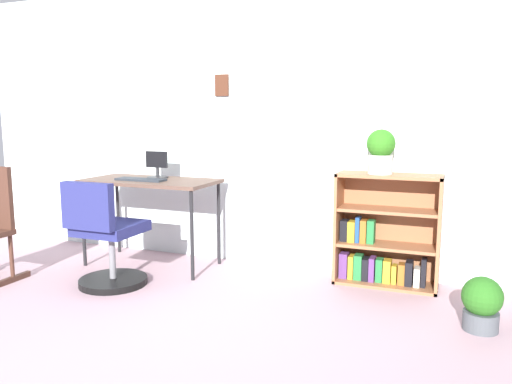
{
  "coord_description": "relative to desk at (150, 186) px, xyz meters",
  "views": [
    {
      "loc": [
        1.95,
        -1.96,
        1.3
      ],
      "look_at": [
        0.59,
        1.45,
        0.74
      ],
      "focal_mm": 35.54,
      "sensor_mm": 36.0,
      "label": 1
    }
  ],
  "objects": [
    {
      "name": "ground_plane",
      "position": [
        0.49,
        -1.7,
        -0.7
      ],
      "size": [
        6.24,
        6.24,
        0.0
      ],
      "primitive_type": "plane",
      "color": "#AE8C97"
    },
    {
      "name": "wall_back",
      "position": [
        0.49,
        0.45,
        0.52
      ],
      "size": [
        5.2,
        0.12,
        2.43
      ],
      "color": "silver",
      "rests_on": "ground_plane"
    },
    {
      "name": "desk",
      "position": [
        0.0,
        0.0,
        0.0
      ],
      "size": [
        1.15,
        0.56,
        0.76
      ],
      "color": "brown",
      "rests_on": "ground_plane"
    },
    {
      "name": "monitor",
      "position": [
        0.0,
        0.11,
        0.16
      ],
      "size": [
        0.21,
        0.18,
        0.23
      ],
      "color": "#262628",
      "rests_on": "desk"
    },
    {
      "name": "keyboard",
      "position": [
        -0.03,
        -0.09,
        0.07
      ],
      "size": [
        0.44,
        0.14,
        0.02
      ],
      "primitive_type": "cube",
      "color": "#252A32",
      "rests_on": "desk"
    },
    {
      "name": "office_chair",
      "position": [
        0.01,
        -0.62,
        -0.34
      ],
      "size": [
        0.52,
        0.55,
        0.83
      ],
      "color": "black",
      "rests_on": "ground_plane"
    },
    {
      "name": "bookshelf_low",
      "position": [
        1.95,
        0.25,
        -0.32
      ],
      "size": [
        0.78,
        0.3,
        0.86
      ],
      "color": "#965F3C",
      "rests_on": "ground_plane"
    },
    {
      "name": "potted_plant_on_shelf",
      "position": [
        1.91,
        0.2,
        0.34
      ],
      "size": [
        0.21,
        0.21,
        0.34
      ],
      "color": "#B7B2A8",
      "rests_on": "bookshelf_low"
    },
    {
      "name": "potted_plant_floor",
      "position": [
        2.63,
        -0.43,
        -0.52
      ],
      "size": [
        0.24,
        0.24,
        0.34
      ],
      "color": "#474C51",
      "rests_on": "ground_plane"
    }
  ]
}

